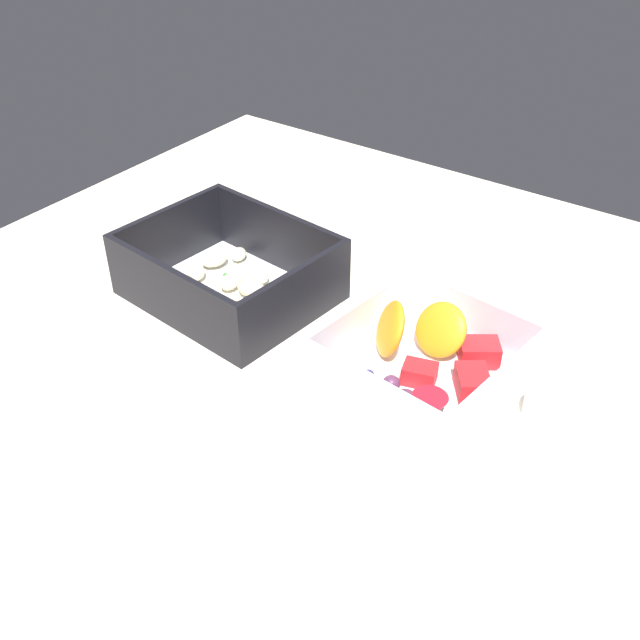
% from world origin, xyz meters
% --- Properties ---
extents(table_surface, '(0.80, 0.80, 0.02)m').
position_xyz_m(table_surface, '(0.00, 0.00, 0.01)').
color(table_surface, beige).
rests_on(table_surface, ground).
extents(pasta_container, '(0.19, 0.16, 0.07)m').
position_xyz_m(pasta_container, '(0.09, -0.01, 0.04)').
color(pasta_container, white).
rests_on(pasta_container, table_surface).
extents(fruit_bowl, '(0.16, 0.16, 0.06)m').
position_xyz_m(fruit_bowl, '(-0.11, -0.01, 0.04)').
color(fruit_bowl, white).
rests_on(fruit_bowl, table_surface).
extents(paper_cup_liner, '(0.04, 0.04, 0.02)m').
position_xyz_m(paper_cup_liner, '(-0.22, -0.03, 0.03)').
color(paper_cup_liner, white).
rests_on(paper_cup_liner, table_surface).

